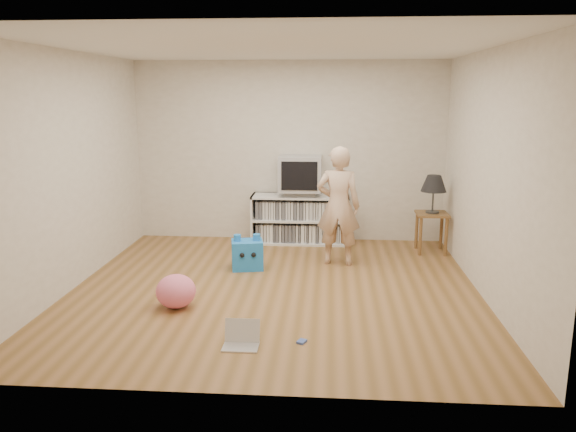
{
  "coord_description": "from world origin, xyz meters",
  "views": [
    {
      "loc": [
        0.59,
        -5.91,
        2.14
      ],
      "look_at": [
        0.12,
        0.4,
        0.75
      ],
      "focal_mm": 35.0,
      "sensor_mm": 36.0,
      "label": 1
    }
  ],
  "objects_px": {
    "dvd_deck": "(300,193)",
    "plush_pink": "(176,291)",
    "media_unit": "(300,219)",
    "laptop": "(242,339)",
    "table_lamp": "(434,184)",
    "plush_blue": "(247,254)",
    "person": "(338,206)",
    "crt_tv": "(300,173)",
    "side_table": "(432,222)"
  },
  "relations": [
    {
      "from": "dvd_deck",
      "to": "plush_pink",
      "type": "height_order",
      "value": "dvd_deck"
    },
    {
      "from": "media_unit",
      "to": "laptop",
      "type": "relative_size",
      "value": 4.55
    },
    {
      "from": "plush_pink",
      "to": "table_lamp",
      "type": "bearing_deg",
      "value": 37.63
    },
    {
      "from": "plush_pink",
      "to": "plush_blue",
      "type": "bearing_deg",
      "value": 68.07
    },
    {
      "from": "person",
      "to": "table_lamp",
      "type": "bearing_deg",
      "value": -147.5
    },
    {
      "from": "plush_blue",
      "to": "plush_pink",
      "type": "bearing_deg",
      "value": -123.04
    },
    {
      "from": "media_unit",
      "to": "dvd_deck",
      "type": "distance_m",
      "value": 0.39
    },
    {
      "from": "dvd_deck",
      "to": "laptop",
      "type": "distance_m",
      "value": 3.54
    },
    {
      "from": "table_lamp",
      "to": "dvd_deck",
      "type": "bearing_deg",
      "value": 168.48
    },
    {
      "from": "person",
      "to": "laptop",
      "type": "height_order",
      "value": "person"
    },
    {
      "from": "crt_tv",
      "to": "laptop",
      "type": "height_order",
      "value": "crt_tv"
    },
    {
      "from": "dvd_deck",
      "to": "crt_tv",
      "type": "relative_size",
      "value": 0.75
    },
    {
      "from": "media_unit",
      "to": "plush_pink",
      "type": "distance_m",
      "value": 2.88
    },
    {
      "from": "media_unit",
      "to": "table_lamp",
      "type": "xyz_separation_m",
      "value": [
        1.82,
        -0.39,
        0.59
      ]
    },
    {
      "from": "dvd_deck",
      "to": "plush_pink",
      "type": "relative_size",
      "value": 1.11
    },
    {
      "from": "crt_tv",
      "to": "table_lamp",
      "type": "height_order",
      "value": "crt_tv"
    },
    {
      "from": "laptop",
      "to": "plush_blue",
      "type": "xyz_separation_m",
      "value": [
        -0.26,
        2.15,
        0.13
      ]
    },
    {
      "from": "dvd_deck",
      "to": "laptop",
      "type": "height_order",
      "value": "dvd_deck"
    },
    {
      "from": "table_lamp",
      "to": "plush_pink",
      "type": "xyz_separation_m",
      "value": [
        -2.94,
        -2.26,
        -0.77
      ]
    },
    {
      "from": "person",
      "to": "plush_blue",
      "type": "xyz_separation_m",
      "value": [
        -1.12,
        -0.3,
        -0.57
      ]
    },
    {
      "from": "dvd_deck",
      "to": "table_lamp",
      "type": "bearing_deg",
      "value": -11.52
    },
    {
      "from": "table_lamp",
      "to": "plush_blue",
      "type": "relative_size",
      "value": 1.17
    },
    {
      "from": "laptop",
      "to": "person",
      "type": "bearing_deg",
      "value": 70.69
    },
    {
      "from": "media_unit",
      "to": "table_lamp",
      "type": "bearing_deg",
      "value": -11.99
    },
    {
      "from": "person",
      "to": "crt_tv",
      "type": "bearing_deg",
      "value": -55.8
    },
    {
      "from": "crt_tv",
      "to": "table_lamp",
      "type": "relative_size",
      "value": 1.17
    },
    {
      "from": "dvd_deck",
      "to": "plush_pink",
      "type": "xyz_separation_m",
      "value": [
        -1.12,
        -2.63,
        -0.56
      ]
    },
    {
      "from": "crt_tv",
      "to": "person",
      "type": "distance_m",
      "value": 1.17
    },
    {
      "from": "table_lamp",
      "to": "plush_pink",
      "type": "distance_m",
      "value": 3.79
    },
    {
      "from": "person",
      "to": "laptop",
      "type": "distance_m",
      "value": 2.69
    },
    {
      "from": "person",
      "to": "plush_blue",
      "type": "bearing_deg",
      "value": 21.0
    },
    {
      "from": "crt_tv",
      "to": "plush_pink",
      "type": "bearing_deg",
      "value": -113.1
    },
    {
      "from": "dvd_deck",
      "to": "table_lamp",
      "type": "distance_m",
      "value": 1.86
    },
    {
      "from": "table_lamp",
      "to": "person",
      "type": "relative_size",
      "value": 0.34
    },
    {
      "from": "laptop",
      "to": "crt_tv",
      "type": "bearing_deg",
      "value": 84.61
    },
    {
      "from": "crt_tv",
      "to": "plush_pink",
      "type": "relative_size",
      "value": 1.49
    },
    {
      "from": "media_unit",
      "to": "dvd_deck",
      "type": "bearing_deg",
      "value": -90.0
    },
    {
      "from": "laptop",
      "to": "plush_blue",
      "type": "relative_size",
      "value": 0.7
    },
    {
      "from": "table_lamp",
      "to": "laptop",
      "type": "relative_size",
      "value": 1.68
    },
    {
      "from": "dvd_deck",
      "to": "plush_blue",
      "type": "relative_size",
      "value": 1.02
    },
    {
      "from": "crt_tv",
      "to": "person",
      "type": "xyz_separation_m",
      "value": [
        0.53,
        -1.0,
        -0.27
      ]
    },
    {
      "from": "dvd_deck",
      "to": "crt_tv",
      "type": "distance_m",
      "value": 0.29
    },
    {
      "from": "person",
      "to": "plush_pink",
      "type": "xyz_separation_m",
      "value": [
        -1.66,
        -1.63,
        -0.58
      ]
    },
    {
      "from": "dvd_deck",
      "to": "side_table",
      "type": "distance_m",
      "value": 1.88
    },
    {
      "from": "crt_tv",
      "to": "table_lamp",
      "type": "xyz_separation_m",
      "value": [
        1.82,
        -0.37,
        -0.08
      ]
    },
    {
      "from": "laptop",
      "to": "plush_pink",
      "type": "xyz_separation_m",
      "value": [
        -0.8,
        0.82,
        0.11
      ]
    },
    {
      "from": "dvd_deck",
      "to": "person",
      "type": "relative_size",
      "value": 0.3
    },
    {
      "from": "side_table",
      "to": "table_lamp",
      "type": "distance_m",
      "value": 0.53
    },
    {
      "from": "laptop",
      "to": "plush_blue",
      "type": "distance_m",
      "value": 2.17
    },
    {
      "from": "crt_tv",
      "to": "table_lamp",
      "type": "distance_m",
      "value": 1.85
    }
  ]
}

